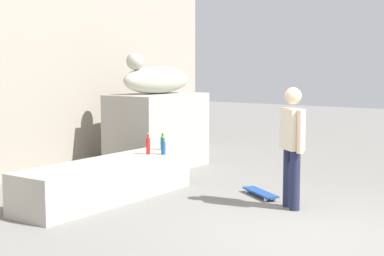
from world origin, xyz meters
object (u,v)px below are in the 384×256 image
(statue_reclining_right, at_px, (156,79))
(skateboard, at_px, (260,192))
(skater, at_px, (292,142))
(bottle_red, at_px, (148,146))
(bottle_green, at_px, (163,143))
(bottle_blue, at_px, (163,147))

(statue_reclining_right, xyz_separation_m, skateboard, (-0.99, -2.79, -1.64))
(statue_reclining_right, relative_size, skater, 1.00)
(skateboard, height_order, bottle_red, bottle_red)
(skateboard, bearing_deg, statue_reclining_right, 14.04)
(statue_reclining_right, height_order, bottle_red, statue_reclining_right)
(statue_reclining_right, relative_size, bottle_red, 5.12)
(skater, distance_m, bottle_red, 2.34)
(skater, bearing_deg, bottle_green, 31.60)
(skater, xyz_separation_m, bottle_red, (-0.27, 2.32, -0.20))
(skater, height_order, bottle_red, skater)
(skateboard, relative_size, bottle_red, 2.39)
(bottle_red, distance_m, bottle_green, 0.53)
(skater, xyz_separation_m, skateboard, (0.38, 0.69, -0.86))
(skater, relative_size, skateboard, 2.15)
(statue_reclining_right, xyz_separation_m, bottle_blue, (-1.53, -1.37, -1.01))
(bottle_green, height_order, bottle_blue, bottle_green)
(skater, height_order, bottle_blue, skater)
(skateboard, bearing_deg, bottle_red, 55.36)
(skater, bearing_deg, bottle_red, 44.02)
(skater, distance_m, skateboard, 1.16)
(bottle_red, relative_size, bottle_green, 1.15)
(statue_reclining_right, distance_m, bottle_green, 1.84)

